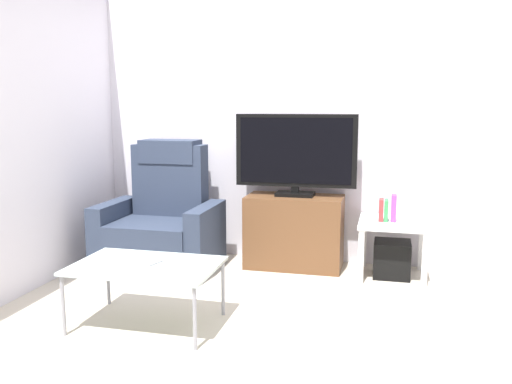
# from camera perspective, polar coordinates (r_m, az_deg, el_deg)

# --- Properties ---
(ground_plane) EXTENTS (6.40, 6.40, 0.00)m
(ground_plane) POSITION_cam_1_polar(r_m,az_deg,el_deg) (3.92, 2.43, -11.48)
(ground_plane) COLOR beige
(wall_back) EXTENTS (6.40, 0.06, 2.60)m
(wall_back) POSITION_cam_1_polar(r_m,az_deg,el_deg) (4.78, 5.23, 8.16)
(wall_back) COLOR silver
(wall_back) RESTS_ON ground
(wall_side) EXTENTS (0.06, 4.48, 2.60)m
(wall_side) POSITION_cam_1_polar(r_m,az_deg,el_deg) (4.43, -22.23, 7.45)
(wall_side) COLOR silver
(wall_side) RESTS_ON ground
(tv_stand) EXTENTS (0.82, 0.42, 0.62)m
(tv_stand) POSITION_cam_1_polar(r_m,az_deg,el_deg) (4.64, 4.07, -4.18)
(tv_stand) COLOR brown
(tv_stand) RESTS_ON ground
(television) EXTENTS (1.03, 0.20, 0.69)m
(television) POSITION_cam_1_polar(r_m,az_deg,el_deg) (4.56, 4.20, 4.13)
(television) COLOR black
(television) RESTS_ON tv_stand
(recliner_armchair) EXTENTS (0.98, 0.78, 1.08)m
(recliner_armchair) POSITION_cam_1_polar(r_m,az_deg,el_deg) (4.70, -9.89, -3.35)
(recliner_armchair) COLOR #2D384C
(recliner_armchair) RESTS_ON ground
(side_table) EXTENTS (0.54, 0.54, 0.46)m
(side_table) POSITION_cam_1_polar(r_m,az_deg,el_deg) (4.49, 14.29, -3.87)
(side_table) COLOR white
(side_table) RESTS_ON ground
(subwoofer_box) EXTENTS (0.29, 0.29, 0.29)m
(subwoofer_box) POSITION_cam_1_polar(r_m,az_deg,el_deg) (4.55, 14.16, -6.87)
(subwoofer_box) COLOR black
(subwoofer_box) RESTS_ON ground
(book_leftmost) EXTENTS (0.04, 0.13, 0.18)m
(book_leftmost) POSITION_cam_1_polar(r_m,az_deg,el_deg) (4.44, 13.08, -1.84)
(book_leftmost) COLOR red
(book_leftmost) RESTS_ON side_table
(book_middle) EXTENTS (0.03, 0.13, 0.17)m
(book_middle) POSITION_cam_1_polar(r_m,az_deg,el_deg) (4.44, 13.59, -1.88)
(book_middle) COLOR #388C4C
(book_middle) RESTS_ON side_table
(book_rightmost) EXTENTS (0.04, 0.11, 0.21)m
(book_rightmost) POSITION_cam_1_polar(r_m,az_deg,el_deg) (4.44, 14.34, -1.65)
(book_rightmost) COLOR purple
(book_rightmost) RESTS_ON side_table
(game_console) EXTENTS (0.07, 0.20, 0.24)m
(game_console) POSITION_cam_1_polar(r_m,az_deg,el_deg) (4.47, 16.24, -1.52)
(game_console) COLOR white
(game_console) RESTS_ON side_table
(coffee_table) EXTENTS (0.90, 0.60, 0.40)m
(coffee_table) POSITION_cam_1_polar(r_m,az_deg,el_deg) (3.48, -11.56, -7.87)
(coffee_table) COLOR #B2C6C1
(coffee_table) RESTS_ON ground
(cell_phone) EXTENTS (0.11, 0.16, 0.01)m
(cell_phone) POSITION_cam_1_polar(r_m,az_deg,el_deg) (3.47, -10.97, -7.36)
(cell_phone) COLOR #B7B7BC
(cell_phone) RESTS_ON coffee_table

